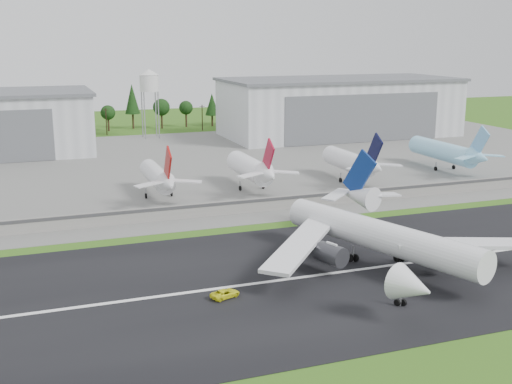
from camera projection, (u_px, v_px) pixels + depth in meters
name	position (u px, v px, depth m)	size (l,w,h in m)	color
ground	(383.00, 290.00, 110.07)	(600.00, 600.00, 0.00)	#2B5A15
runway	(355.00, 270.00, 119.21)	(320.00, 60.00, 0.10)	black
runway_centerline	(355.00, 270.00, 119.19)	(220.00, 1.00, 0.02)	white
apron	(201.00, 164.00, 219.86)	(320.00, 150.00, 0.10)	slate
blast_fence	(269.00, 204.00, 159.96)	(240.00, 0.61, 3.50)	gray
hangar_east	(339.00, 107.00, 282.68)	(102.00, 47.00, 25.20)	silver
water_tower	(149.00, 81.00, 271.96)	(8.40, 8.40, 29.40)	#99999E
utility_poles	(156.00, 133.00, 293.07)	(230.00, 3.00, 12.00)	black
treeline	(150.00, 128.00, 306.79)	(320.00, 16.00, 22.00)	black
main_airliner	(381.00, 243.00, 119.32)	(53.97, 57.54, 18.17)	white
ground_vehicle	(225.00, 293.00, 106.48)	(2.37, 5.13, 1.43)	yellow
parked_jet_red_a	(159.00, 177.00, 171.07)	(7.36, 31.29, 16.38)	silver
parked_jet_red_b	(253.00, 169.00, 179.83)	(7.36, 31.29, 16.86)	white
parked_jet_navy	(354.00, 162.00, 190.26)	(7.36, 31.29, 16.74)	white
parked_jet_skyblue	(449.00, 152.00, 207.03)	(7.36, 37.29, 16.84)	#91D6FA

